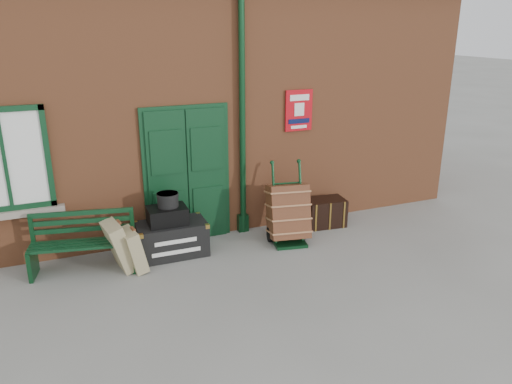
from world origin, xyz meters
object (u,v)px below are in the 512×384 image
dark_trunk (325,212)px  houdini_trunk (172,239)px  bench (83,241)px  porter_trolley (288,212)px

dark_trunk → houdini_trunk: bearing=-171.1°
houdini_trunk → dark_trunk: (2.82, 0.14, -0.02)m
bench → porter_trolley: (3.21, -0.21, 0.05)m
bench → porter_trolley: porter_trolley is taller
porter_trolley → dark_trunk: (0.92, 0.37, -0.26)m
houdini_trunk → dark_trunk: 2.82m
porter_trolley → dark_trunk: porter_trolley is taller
bench → dark_trunk: bench is taller
houdini_trunk → porter_trolley: bearing=-6.2°
bench → dark_trunk: size_ratio=2.23×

